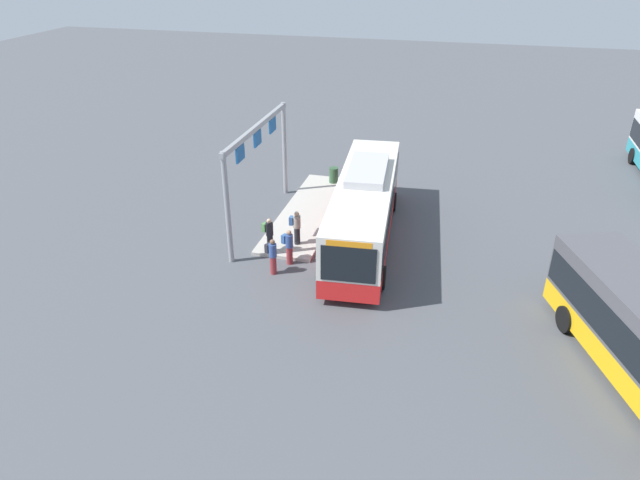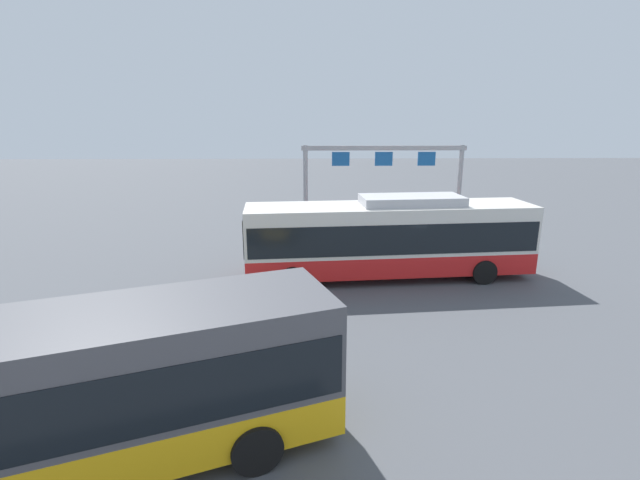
{
  "view_description": "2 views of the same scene",
  "coord_description": "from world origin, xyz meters",
  "px_view_note": "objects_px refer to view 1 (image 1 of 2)",
  "views": [
    {
      "loc": [
        24.13,
        4.16,
        13.06
      ],
      "look_at": [
        3.69,
        -1.19,
        1.76
      ],
      "focal_mm": 32.12,
      "sensor_mm": 36.0,
      "label": 1
    },
    {
      "loc": [
        3.29,
        18.04,
        6.46
      ],
      "look_at": [
        2.82,
        -1.49,
        1.24
      ],
      "focal_mm": 25.41,
      "sensor_mm": 36.0,
      "label": 2
    }
  ],
  "objects_px": {
    "person_boarding": "(269,234)",
    "trash_bin": "(334,175)",
    "bus_main": "(364,206)",
    "person_waiting_far": "(296,227)",
    "person_waiting_near": "(272,255)",
    "person_waiting_mid": "(289,246)"
  },
  "relations": [
    {
      "from": "person_boarding",
      "to": "trash_bin",
      "type": "bearing_deg",
      "value": 100.63
    },
    {
      "from": "bus_main",
      "to": "person_waiting_far",
      "type": "bearing_deg",
      "value": -68.89
    },
    {
      "from": "person_boarding",
      "to": "person_waiting_far",
      "type": "height_order",
      "value": "same"
    },
    {
      "from": "person_waiting_near",
      "to": "trash_bin",
      "type": "bearing_deg",
      "value": 111.12
    },
    {
      "from": "bus_main",
      "to": "person_boarding",
      "type": "relative_size",
      "value": 7.14
    },
    {
      "from": "person_waiting_mid",
      "to": "person_waiting_far",
      "type": "xyz_separation_m",
      "value": [
        -1.59,
        -0.12,
        0.16
      ]
    },
    {
      "from": "person_waiting_near",
      "to": "person_waiting_far",
      "type": "bearing_deg",
      "value": 105.69
    },
    {
      "from": "bus_main",
      "to": "person_boarding",
      "type": "bearing_deg",
      "value": -62.8
    },
    {
      "from": "person_boarding",
      "to": "person_waiting_far",
      "type": "bearing_deg",
      "value": 62.49
    },
    {
      "from": "person_waiting_mid",
      "to": "bus_main",
      "type": "bearing_deg",
      "value": 66.93
    },
    {
      "from": "bus_main",
      "to": "person_waiting_far",
      "type": "xyz_separation_m",
      "value": [
        1.42,
        -2.93,
        -0.76
      ]
    },
    {
      "from": "person_boarding",
      "to": "person_waiting_mid",
      "type": "distance_m",
      "value": 1.26
    },
    {
      "from": "person_boarding",
      "to": "trash_bin",
      "type": "height_order",
      "value": "person_boarding"
    },
    {
      "from": "bus_main",
      "to": "person_waiting_mid",
      "type": "height_order",
      "value": "bus_main"
    },
    {
      "from": "bus_main",
      "to": "person_waiting_far",
      "type": "relative_size",
      "value": 7.14
    },
    {
      "from": "person_waiting_mid",
      "to": "person_waiting_far",
      "type": "distance_m",
      "value": 1.6
    },
    {
      "from": "person_waiting_far",
      "to": "person_waiting_near",
      "type": "bearing_deg",
      "value": -97.35
    },
    {
      "from": "bus_main",
      "to": "person_waiting_far",
      "type": "height_order",
      "value": "bus_main"
    },
    {
      "from": "bus_main",
      "to": "person_boarding",
      "type": "height_order",
      "value": "bus_main"
    },
    {
      "from": "person_waiting_mid",
      "to": "person_waiting_far",
      "type": "height_order",
      "value": "person_waiting_far"
    },
    {
      "from": "bus_main",
      "to": "person_waiting_mid",
      "type": "relative_size",
      "value": 7.14
    },
    {
      "from": "person_boarding",
      "to": "person_waiting_far",
      "type": "distance_m",
      "value": 1.42
    }
  ]
}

